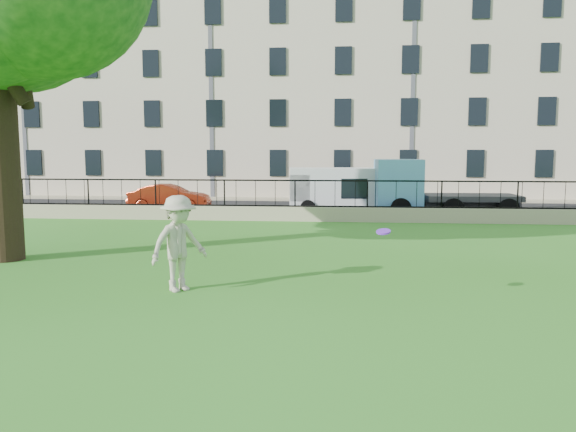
# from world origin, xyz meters

# --- Properties ---
(ground) EXTENTS (120.00, 120.00, 0.00)m
(ground) POSITION_xyz_m (0.00, 0.00, 0.00)
(ground) COLOR #31711A
(ground) RESTS_ON ground
(retaining_wall) EXTENTS (50.00, 0.40, 0.60)m
(retaining_wall) POSITION_xyz_m (0.00, 12.00, 0.30)
(retaining_wall) COLOR tan
(retaining_wall) RESTS_ON ground
(iron_railing) EXTENTS (50.00, 0.05, 1.13)m
(iron_railing) POSITION_xyz_m (0.00, 12.00, 1.15)
(iron_railing) COLOR black
(iron_railing) RESTS_ON retaining_wall
(street) EXTENTS (60.00, 9.00, 0.01)m
(street) POSITION_xyz_m (0.00, 16.70, 0.01)
(street) COLOR black
(street) RESTS_ON ground
(sidewalk) EXTENTS (60.00, 1.40, 0.12)m
(sidewalk) POSITION_xyz_m (0.00, 21.90, 0.06)
(sidewalk) COLOR tan
(sidewalk) RESTS_ON ground
(building_row) EXTENTS (56.40, 10.40, 13.80)m
(building_row) POSITION_xyz_m (0.00, 27.57, 6.92)
(building_row) COLOR beige
(building_row) RESTS_ON ground
(man) EXTENTS (1.42, 1.47, 2.01)m
(man) POSITION_xyz_m (-1.41, -0.06, 1.01)
(man) COLOR #B8B095
(man) RESTS_ON ground
(frisbee) EXTENTS (0.33, 0.32, 0.12)m
(frisbee) POSITION_xyz_m (2.75, -0.80, 1.42)
(frisbee) COLOR #6723C9
(red_sedan) EXTENTS (4.00, 1.57, 1.29)m
(red_sedan) POSITION_xyz_m (-6.46, 15.40, 0.65)
(red_sedan) COLOR maroon
(red_sedan) RESTS_ON street
(white_van) EXTENTS (5.24, 2.51, 2.12)m
(white_van) POSITION_xyz_m (2.00, 15.40, 1.06)
(white_van) COLOR silver
(white_van) RESTS_ON street
(blue_truck) EXTENTS (6.16, 2.41, 2.55)m
(blue_truck) POSITION_xyz_m (6.50, 14.40, 1.27)
(blue_truck) COLOR #5699C9
(blue_truck) RESTS_ON street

